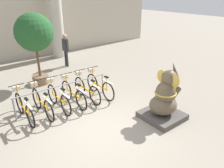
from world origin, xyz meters
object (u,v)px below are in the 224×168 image
elephant_statue (164,100)px  potted_tree (34,35)px  person_pedestrian (65,47)px  bicycle_1 (42,102)px  bicycle_2 (58,98)px  bicycle_3 (73,93)px  bicycle_4 (86,89)px  bicycle_0 (24,107)px  bicycle_5 (99,85)px

elephant_statue → potted_tree: potted_tree is taller
person_pedestrian → bicycle_1: bearing=-126.2°
elephant_statue → person_pedestrian: 6.41m
potted_tree → bicycle_1: bearing=-109.8°
bicycle_2 → bicycle_3: (0.55, -0.01, 0.00)m
bicycle_4 → person_pedestrian: 4.09m
bicycle_3 → person_pedestrian: person_pedestrian is taller
bicycle_0 → person_pedestrian: person_pedestrian is taller
elephant_statue → potted_tree: 5.59m
bicycle_5 → potted_tree: (-1.32, 2.50, 1.66)m
bicycle_3 → bicycle_4: same height
bicycle_3 → elephant_statue: bearing=-54.5°
bicycle_2 → bicycle_1: bearing=-179.8°
bicycle_0 → person_pedestrian: size_ratio=1.04×
bicycle_1 → person_pedestrian: (2.83, 3.88, 0.59)m
bicycle_3 → bicycle_4: 0.55m
bicycle_2 → potted_tree: 3.01m
bicycle_0 → elephant_statue: 4.30m
bicycle_1 → bicycle_4: size_ratio=1.00×
bicycle_1 → potted_tree: (0.90, 2.49, 1.66)m
bicycle_2 → person_pedestrian: (2.28, 3.88, 0.59)m
bicycle_5 → person_pedestrian: size_ratio=1.04×
bicycle_0 → bicycle_1: bearing=-3.2°
bicycle_4 → elephant_statue: 2.82m
bicycle_4 → person_pedestrian: size_ratio=1.04×
bicycle_5 → potted_tree: potted_tree is taller
person_pedestrian → bicycle_2: bearing=-120.5°
potted_tree → bicycle_4: bearing=-72.8°
bicycle_1 → bicycle_5: 2.22m
bicycle_5 → potted_tree: bearing=117.9°
bicycle_5 → elephant_statue: bearing=-74.8°
bicycle_5 → person_pedestrian: (0.62, 3.89, 0.59)m
bicycle_5 → person_pedestrian: person_pedestrian is taller
bicycle_2 → bicycle_3: same height
bicycle_3 → bicycle_4: (0.55, 0.01, 0.00)m
bicycle_0 → person_pedestrian: 5.16m
bicycle_3 → elephant_statue: (1.79, -2.51, 0.19)m
person_pedestrian → potted_tree: 2.62m
bicycle_0 → elephant_statue: (3.45, -2.55, 0.19)m
bicycle_5 → bicycle_4: bearing=178.2°
bicycle_0 → bicycle_3: same height
bicycle_0 → bicycle_5: bearing=-0.8°
bicycle_3 → bicycle_2: bearing=179.5°
bicycle_0 → bicycle_3: 1.66m
bicycle_2 → person_pedestrian: size_ratio=1.04×
bicycle_2 → bicycle_5: (1.66, -0.01, 0.00)m
bicycle_2 → potted_tree: bearing=82.2°
bicycle_0 → bicycle_4: same height
bicycle_4 → potted_tree: potted_tree is taller
bicycle_2 → bicycle_0: bearing=178.5°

